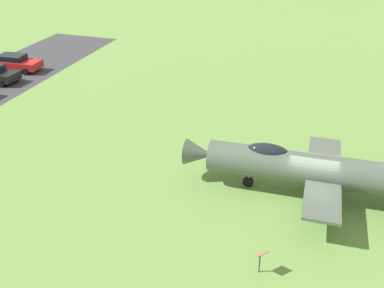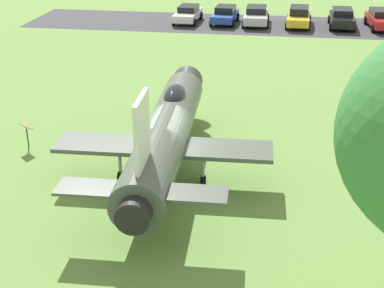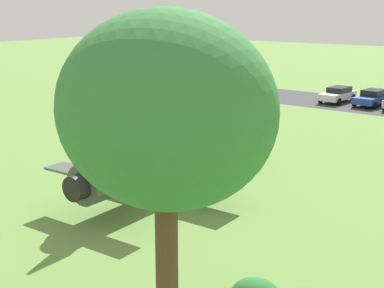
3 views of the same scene
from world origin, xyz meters
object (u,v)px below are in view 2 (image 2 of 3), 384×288
object	(u,v)px
info_plaque	(27,130)
parked_car_yellow	(299,16)
display_jet	(167,131)
parked_car_red	(381,19)
parked_car_blue	(225,15)
parked_car_white	(188,14)
parked_car_black	(342,18)
parked_car_silver	(256,15)

from	to	relation	value
info_plaque	parked_car_yellow	xyz separation A→B (m)	(-12.83, -26.26, -0.07)
display_jet	parked_car_yellow	xyz separation A→B (m)	(-6.43, -27.59, -0.93)
parked_car_red	parked_car_blue	bearing A→B (deg)	-93.44
parked_car_red	parked_car_blue	size ratio (longest dim) A/B	1.12
info_plaque	parked_car_white	world-z (taller)	parked_car_white
parked_car_black	parked_car_silver	distance (m)	7.03
parked_car_yellow	display_jet	bearing A→B (deg)	-8.55
parked_car_silver	parked_car_white	size ratio (longest dim) A/B	1.04
display_jet	parked_car_black	world-z (taller)	display_jet
parked_car_blue	parked_car_white	size ratio (longest dim) A/B	0.95
parked_car_blue	display_jet	bearing A→B (deg)	5.26
info_plaque	parked_car_black	distance (m)	30.82
parked_car_yellow	parked_car_white	xyz separation A→B (m)	(9.33, -0.20, -0.06)
info_plaque	parked_car_black	world-z (taller)	parked_car_black
parked_car_yellow	parked_car_blue	size ratio (longest dim) A/B	1.18
parked_car_silver	parked_car_white	world-z (taller)	parked_car_silver
parked_car_black	parked_car_blue	world-z (taller)	parked_car_black
parked_car_yellow	parked_car_silver	distance (m)	3.53
parked_car_black	parked_car_white	xyz separation A→B (m)	(12.82, -0.31, -0.05)
parked_car_black	display_jet	bearing A→B (deg)	-16.70
info_plaque	parked_car_silver	bearing A→B (deg)	-109.45
parked_car_silver	parked_car_white	distance (m)	5.80
info_plaque	parked_car_yellow	world-z (taller)	parked_car_yellow
parked_car_red	display_jet	bearing A→B (deg)	-27.53
parked_car_white	display_jet	bearing A→B (deg)	10.71
parked_car_yellow	parked_car_blue	xyz separation A→B (m)	(6.15, -0.13, -0.04)
display_jet	parked_car_silver	distance (m)	27.82
parked_car_silver	parked_car_blue	xyz separation A→B (m)	(2.62, -0.06, -0.02)
parked_car_black	parked_car_white	bearing A→B (deg)	-88.23
parked_car_black	parked_car_blue	xyz separation A→B (m)	(9.65, -0.24, -0.03)
info_plaque	display_jet	bearing A→B (deg)	168.20
display_jet	parked_car_red	world-z (taller)	display_jet
display_jet	parked_car_silver	size ratio (longest dim) A/B	2.88
display_jet	parked_car_black	size ratio (longest dim) A/B	2.85
parked_car_yellow	parked_car_red	bearing A→B (deg)	93.00
info_plaque	parked_car_blue	size ratio (longest dim) A/B	0.27
parked_car_yellow	parked_car_black	bearing A→B (deg)	92.76
parked_car_red	parked_car_blue	xyz separation A→B (m)	(12.78, -0.31, -0.04)
parked_car_black	parked_car_silver	size ratio (longest dim) A/B	1.01
parked_car_red	parked_car_silver	distance (m)	10.16
parked_car_red	parked_car_black	xyz separation A→B (m)	(3.13, -0.07, -0.01)
parked_car_black	parked_car_yellow	bearing A→B (deg)	-88.65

